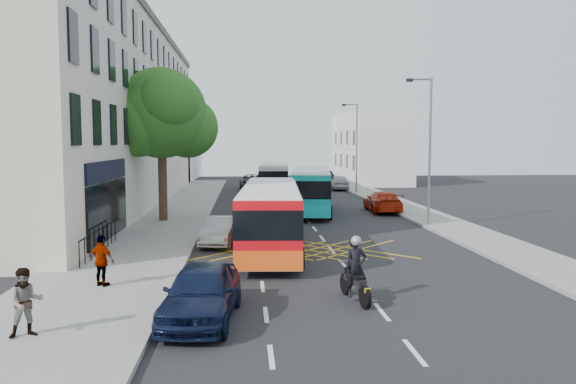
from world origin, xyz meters
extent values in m
plane|color=black|center=(0.00, 0.00, 0.00)|extent=(120.00, 120.00, 0.00)
cube|color=gray|center=(-8.50, 15.00, 0.07)|extent=(5.00, 70.00, 0.15)
cube|color=gray|center=(7.50, 15.00, 0.07)|extent=(3.00, 70.00, 0.15)
cube|color=beige|center=(-14.00, 24.50, 6.50)|extent=(8.00, 45.00, 13.00)
cube|color=#59544C|center=(-14.00, 24.50, 13.25)|extent=(8.30, 45.00, 0.50)
cube|color=black|center=(-9.95, 8.00, 3.40)|extent=(0.12, 7.00, 0.90)
cube|color=black|center=(-9.95, 8.00, 1.60)|extent=(0.12, 7.00, 2.60)
cube|color=silver|center=(-14.00, 55.00, 5.00)|extent=(8.00, 20.00, 10.00)
cube|color=silver|center=(11.00, 48.00, 4.00)|extent=(6.00, 18.00, 8.00)
cylinder|color=#382619|center=(-8.50, 15.00, 2.35)|extent=(0.50, 0.50, 4.40)
sphere|color=#195317|center=(-8.50, 15.00, 6.35)|extent=(5.20, 5.20, 5.20)
sphere|color=#195317|center=(-7.10, 15.80, 5.55)|extent=(3.60, 3.60, 3.60)
sphere|color=#195317|center=(-9.70, 14.40, 5.75)|extent=(3.80, 3.80, 3.80)
sphere|color=#195317|center=(-7.90, 13.70, 6.95)|extent=(3.40, 3.40, 3.40)
sphere|color=#195317|center=(-9.30, 16.10, 7.35)|extent=(3.20, 3.20, 3.20)
cylinder|color=slate|center=(6.30, 12.00, 4.15)|extent=(0.14, 0.14, 8.00)
cylinder|color=slate|center=(5.70, 12.00, 8.05)|extent=(1.20, 0.10, 0.10)
cube|color=black|center=(5.10, 12.00, 8.00)|extent=(0.35, 0.15, 0.18)
cylinder|color=slate|center=(6.30, 32.00, 4.15)|extent=(0.14, 0.14, 8.00)
cylinder|color=slate|center=(5.70, 32.00, 8.05)|extent=(1.20, 0.10, 0.10)
cube|color=black|center=(5.10, 32.00, 8.00)|extent=(0.35, 0.15, 0.18)
cube|color=silver|center=(-2.67, 5.78, 1.55)|extent=(2.93, 10.30, 2.45)
cube|color=silver|center=(-2.67, 5.78, 2.82)|extent=(2.73, 10.09, 0.11)
cube|color=black|center=(-2.67, 5.78, 1.90)|extent=(2.99, 10.36, 1.02)
cube|color=#FF5415|center=(-2.67, 5.78, 0.69)|extent=(2.98, 10.35, 0.69)
cube|color=red|center=(-2.98, 0.73, 1.57)|extent=(2.35, 0.24, 2.31)
cube|color=#FF0C0C|center=(-3.88, 0.77, 0.93)|extent=(0.25, 0.08, 0.25)
cube|color=#FF0C0C|center=(-2.08, 0.66, 0.93)|extent=(0.25, 0.08, 0.25)
cylinder|color=black|center=(-3.66, 8.62, 0.42)|extent=(0.31, 0.85, 0.83)
cylinder|color=black|center=(-1.35, 8.48, 0.42)|extent=(0.31, 0.85, 0.83)
cylinder|color=black|center=(-4.03, 2.43, 0.42)|extent=(0.31, 0.85, 0.83)
cylinder|color=black|center=(-1.73, 2.29, 0.42)|extent=(0.31, 0.85, 0.83)
cube|color=silver|center=(0.66, 19.05, 1.59)|extent=(3.72, 10.65, 2.51)
cube|color=silver|center=(0.66, 19.05, 2.89)|extent=(3.51, 10.42, 0.11)
cube|color=black|center=(0.66, 19.05, 1.94)|extent=(3.79, 10.72, 1.04)
cube|color=#0DADAD|center=(0.66, 19.05, 0.71)|extent=(3.78, 10.70, 0.71)
cube|color=#0C9592|center=(-0.03, 13.91, 1.61)|extent=(2.40, 0.42, 2.37)
cube|color=#FF0C0C|center=(-0.96, 14.03, 0.95)|extent=(0.26, 0.09, 0.25)
cube|color=#FF0C0C|center=(0.90, 13.78, 0.95)|extent=(0.26, 0.09, 0.25)
cylinder|color=black|center=(-0.14, 22.03, 0.43)|extent=(0.38, 0.88, 0.85)
cylinder|color=black|center=(2.20, 21.72, 0.43)|extent=(0.38, 0.88, 0.85)
cylinder|color=black|center=(-0.98, 15.73, 0.43)|extent=(0.38, 0.88, 0.85)
cylinder|color=black|center=(1.37, 15.42, 0.43)|extent=(0.38, 0.88, 0.85)
cube|color=silver|center=(-1.09, 31.43, 1.55)|extent=(3.13, 10.33, 2.45)
cube|color=silver|center=(-1.09, 31.43, 2.82)|extent=(2.93, 10.11, 0.11)
cube|color=black|center=(-1.09, 31.43, 1.90)|extent=(3.19, 10.39, 1.02)
cube|color=#0EA2AE|center=(-1.09, 31.43, 0.69)|extent=(3.18, 10.38, 0.69)
cube|color=silver|center=(-1.50, 26.39, 1.57)|extent=(2.35, 0.29, 2.31)
cube|color=#FF0C0C|center=(-2.40, 26.45, 0.92)|extent=(0.25, 0.08, 0.25)
cube|color=#FF0C0C|center=(-0.60, 26.30, 0.92)|extent=(0.25, 0.08, 0.25)
cylinder|color=black|center=(-2.02, 34.28, 0.42)|extent=(0.33, 0.85, 0.83)
cylinder|color=black|center=(0.28, 34.10, 0.42)|extent=(0.33, 0.85, 0.83)
cylinder|color=black|center=(-2.52, 28.11, 0.42)|extent=(0.33, 0.85, 0.83)
cylinder|color=black|center=(-0.22, 27.92, 0.42)|extent=(0.33, 0.85, 0.83)
cylinder|color=black|center=(-0.39, -2.64, 0.33)|extent=(0.24, 0.67, 0.66)
cylinder|color=black|center=(-0.68, -1.12, 0.33)|extent=(0.24, 0.67, 0.66)
cube|color=black|center=(-0.54, -1.88, 0.64)|extent=(0.45, 1.26, 0.23)
cube|color=black|center=(-0.58, -1.63, 0.82)|extent=(0.37, 0.51, 0.21)
cube|color=black|center=(-0.49, -2.13, 0.77)|extent=(0.36, 0.56, 0.10)
cylinder|color=slate|center=(-0.67, -1.17, 0.72)|extent=(0.14, 0.45, 0.87)
cylinder|color=slate|center=(-0.64, -1.32, 1.08)|extent=(0.62, 0.15, 0.04)
cube|color=gold|center=(-0.36, -2.81, 0.57)|extent=(0.19, 0.05, 0.13)
imported|color=black|center=(-0.53, -1.93, 1.04)|extent=(0.72, 0.54, 1.78)
sphere|color=#99999E|center=(-0.53, -1.93, 1.80)|extent=(0.31, 0.31, 0.31)
imported|color=black|center=(-4.90, -3.34, 0.75)|extent=(2.22, 4.56, 1.50)
imported|color=#ADB1B5|center=(-4.90, 7.75, 0.62)|extent=(1.81, 3.93, 1.25)
imported|color=#A81E07|center=(5.50, 19.01, 0.71)|extent=(2.18, 4.96, 1.42)
imported|color=#383A3E|center=(-2.99, 38.37, 0.74)|extent=(2.64, 5.39, 1.47)
imported|color=#A6A7AD|center=(5.50, 36.76, 0.74)|extent=(1.91, 4.43, 1.49)
imported|color=black|center=(5.50, 47.21, 0.69)|extent=(1.82, 4.32, 1.39)
imported|color=gray|center=(-8.84, -4.70, 0.96)|extent=(0.98, 0.89, 1.63)
imported|color=gray|center=(-8.25, -0.11, 0.96)|extent=(1.02, 0.83, 1.63)
camera|label=1|loc=(-3.75, -17.87, 4.66)|focal=35.00mm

